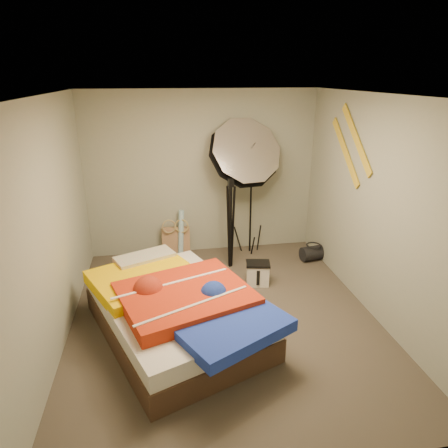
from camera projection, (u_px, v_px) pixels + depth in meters
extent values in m
plane|color=#51493C|center=(224.00, 318.00, 4.70)|extent=(4.00, 4.00, 0.00)
plane|color=silver|center=(224.00, 95.00, 3.81)|extent=(4.00, 4.00, 0.00)
plane|color=gray|center=(202.00, 174.00, 6.10)|extent=(3.50, 0.00, 3.50)
plane|color=gray|center=(280.00, 328.00, 2.41)|extent=(3.50, 0.00, 3.50)
plane|color=gray|center=(52.00, 228.00, 3.98)|extent=(0.00, 4.00, 4.00)
plane|color=gray|center=(376.00, 209.00, 4.53)|extent=(0.00, 4.00, 4.00)
cube|color=tan|center=(176.00, 241.00, 6.30)|extent=(0.45, 0.22, 0.45)
cylinder|color=#53A1C1|center=(181.00, 233.00, 6.21)|extent=(0.16, 0.22, 0.73)
cube|color=white|center=(258.00, 274.00, 5.40)|extent=(0.33, 0.26, 0.30)
cylinder|color=black|center=(313.00, 253.00, 6.12)|extent=(0.40, 0.28, 0.23)
cube|color=gold|center=(356.00, 139.00, 4.83)|extent=(0.02, 0.91, 0.78)
cube|color=gold|center=(345.00, 152.00, 5.13)|extent=(0.02, 0.91, 0.78)
cube|color=#452E21|center=(176.00, 322.00, 4.39)|extent=(2.08, 2.41, 0.26)
cube|color=silver|center=(175.00, 304.00, 4.31)|extent=(2.02, 2.36, 0.18)
cube|color=#FFCC00|center=(146.00, 280.00, 4.55)|extent=(1.43, 1.36, 0.14)
cube|color=red|center=(185.00, 297.00, 4.16)|extent=(1.56, 1.43, 0.16)
cube|color=blue|center=(229.00, 324.00, 3.76)|extent=(1.28, 1.19, 0.12)
cube|color=#CA9596|center=(145.00, 260.00, 4.94)|extent=(0.78, 0.58, 0.14)
cylinder|color=black|center=(251.00, 200.00, 6.17)|extent=(0.03, 0.03, 1.71)
cube|color=black|center=(252.00, 148.00, 5.89)|extent=(0.06, 0.06, 0.11)
cone|color=silver|center=(244.00, 154.00, 5.74)|extent=(1.26, 0.86, 1.26)
cylinder|color=black|center=(231.00, 228.00, 5.74)|extent=(0.05, 0.05, 1.22)
cube|color=black|center=(231.00, 182.00, 5.51)|extent=(0.09, 0.09, 0.13)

